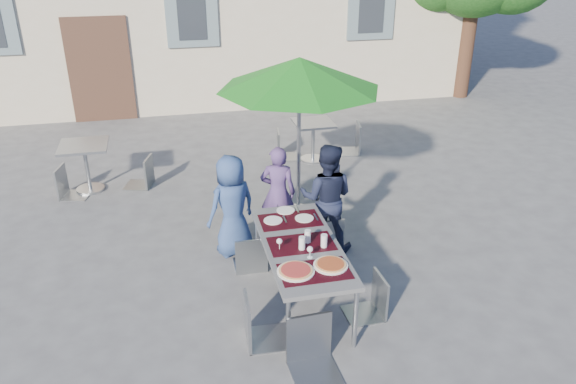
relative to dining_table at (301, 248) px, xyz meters
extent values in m
plane|color=#4B4A4D|center=(-0.58, -0.15, -0.70)|extent=(90.00, 90.00, 0.00)
cube|color=#442B20|center=(-2.58, 7.32, 0.40)|extent=(1.30, 0.06, 2.20)
cube|color=slate|center=(-0.58, 7.32, 1.50)|extent=(1.10, 0.06, 1.40)
cube|color=#262B33|center=(-0.58, 7.30, 1.50)|extent=(0.60, 0.04, 1.10)
cube|color=slate|center=(3.42, 7.32, 1.50)|extent=(1.10, 0.06, 1.40)
cube|color=#262B33|center=(3.42, 7.30, 1.50)|extent=(0.60, 0.04, 1.10)
cylinder|color=#41281C|center=(5.92, 7.35, 0.70)|extent=(0.36, 0.36, 2.80)
cube|color=#404145|center=(0.00, 0.00, 0.03)|extent=(0.80, 1.85, 0.05)
cylinder|color=#92979E|center=(-0.34, -0.86, -0.35)|extent=(0.05, 0.05, 0.70)
cylinder|color=#92979E|center=(0.34, -0.86, -0.35)|extent=(0.05, 0.05, 0.70)
cylinder|color=#92979E|center=(-0.34, 0.86, -0.35)|extent=(0.05, 0.05, 0.70)
cylinder|color=#92979E|center=(0.34, 0.86, -0.35)|extent=(0.05, 0.05, 0.70)
cube|color=black|center=(0.00, -0.55, 0.06)|extent=(0.70, 0.42, 0.01)
cube|color=black|center=(0.00, 0.00, 0.06)|extent=(0.70, 0.42, 0.01)
cube|color=black|center=(0.00, 0.55, 0.06)|extent=(0.70, 0.42, 0.01)
cylinder|color=white|center=(-0.19, -0.52, 0.07)|extent=(0.38, 0.38, 0.01)
cylinder|color=tan|center=(-0.19, -0.52, 0.08)|extent=(0.34, 0.34, 0.01)
cylinder|color=maroon|center=(-0.19, -0.52, 0.09)|extent=(0.30, 0.30, 0.01)
cylinder|color=white|center=(0.18, -0.49, 0.07)|extent=(0.35, 0.35, 0.01)
cylinder|color=tan|center=(0.18, -0.49, 0.08)|extent=(0.31, 0.31, 0.01)
cylinder|color=maroon|center=(0.18, -0.49, 0.09)|extent=(0.27, 0.27, 0.01)
cylinder|color=silver|center=(-0.02, -0.11, 0.13)|extent=(0.07, 0.07, 0.15)
cylinder|color=silver|center=(0.07, 0.01, 0.13)|extent=(0.07, 0.07, 0.15)
cylinder|color=silver|center=(0.22, -0.12, 0.13)|extent=(0.07, 0.07, 0.15)
cylinder|color=silver|center=(-0.25, -0.06, 0.06)|extent=(0.06, 0.06, 0.00)
cylinder|color=silver|center=(-0.25, -0.06, 0.09)|extent=(0.01, 0.01, 0.08)
sphere|color=silver|center=(-0.25, -0.06, 0.15)|extent=(0.06, 0.06, 0.06)
cylinder|color=silver|center=(0.02, -0.29, 0.06)|extent=(0.06, 0.06, 0.00)
cylinder|color=silver|center=(0.02, -0.29, 0.09)|extent=(0.01, 0.01, 0.08)
sphere|color=silver|center=(0.02, -0.29, 0.15)|extent=(0.06, 0.06, 0.06)
cylinder|color=white|center=(-0.20, 0.57, 0.06)|extent=(0.22, 0.22, 0.01)
cube|color=#B8BCC1|center=(-0.06, 0.57, 0.06)|extent=(0.02, 0.18, 0.00)
cylinder|color=white|center=(0.17, 0.55, 0.06)|extent=(0.22, 0.22, 0.01)
cube|color=#B8BCC1|center=(0.31, 0.55, 0.06)|extent=(0.02, 0.18, 0.00)
cylinder|color=white|center=(0.00, 0.79, 0.06)|extent=(0.22, 0.22, 0.01)
cube|color=#B8BCC1|center=(0.14, 0.79, 0.06)|extent=(0.02, 0.18, 0.00)
imported|color=navy|center=(-0.60, 1.23, -0.03)|extent=(0.77, 0.65, 1.34)
imported|color=#4D366F|center=(0.06, 1.52, -0.05)|extent=(0.55, 0.44, 1.30)
imported|color=#161B32|center=(0.60, 1.09, 0.03)|extent=(0.81, 0.65, 1.45)
cube|color=gray|center=(-0.45, 0.86, -0.27)|extent=(0.40, 0.40, 0.03)
cube|color=gray|center=(-0.45, 0.67, -0.04)|extent=(0.39, 0.04, 0.47)
cylinder|color=gray|center=(-0.27, 1.03, -0.49)|extent=(0.02, 0.02, 0.41)
cylinder|color=gray|center=(-0.61, 1.03, -0.49)|extent=(0.02, 0.02, 0.41)
cylinder|color=gray|center=(-0.28, 0.69, -0.49)|extent=(0.02, 0.02, 0.41)
cylinder|color=gray|center=(-0.62, 0.69, -0.49)|extent=(0.02, 0.02, 0.41)
cube|color=gray|center=(-0.04, 1.28, -0.25)|extent=(0.48, 0.48, 0.03)
cube|color=gray|center=(-0.01, 1.08, 0.00)|extent=(0.42, 0.09, 0.50)
cylinder|color=gray|center=(0.11, 1.48, -0.48)|extent=(0.02, 0.02, 0.44)
cylinder|color=gray|center=(-0.25, 1.43, -0.48)|extent=(0.02, 0.02, 0.44)
cylinder|color=gray|center=(0.16, 1.13, -0.48)|extent=(0.02, 0.02, 0.44)
cylinder|color=gray|center=(-0.19, 1.07, -0.48)|extent=(0.02, 0.02, 0.44)
cube|color=gray|center=(0.57, 1.07, -0.25)|extent=(0.45, 0.45, 0.03)
cube|color=gray|center=(0.58, 0.87, 0.00)|extent=(0.42, 0.06, 0.50)
cylinder|color=gray|center=(0.73, 1.26, -0.48)|extent=(0.02, 0.02, 0.44)
cylinder|color=gray|center=(0.37, 1.24, -0.48)|extent=(0.02, 0.02, 0.44)
cylinder|color=gray|center=(0.76, 0.91, -0.48)|extent=(0.02, 0.02, 0.44)
cylinder|color=gray|center=(0.40, 0.88, -0.48)|extent=(0.02, 0.02, 0.44)
cube|color=#93989E|center=(-0.49, -0.57, -0.23)|extent=(0.45, 0.45, 0.03)
cube|color=#93989E|center=(-0.69, -0.56, 0.03)|extent=(0.05, 0.43, 0.52)
cylinder|color=#93989E|center=(-0.31, -0.76, -0.47)|extent=(0.02, 0.02, 0.45)
cylinder|color=#93989E|center=(-0.29, -0.39, -0.47)|extent=(0.02, 0.02, 0.45)
cylinder|color=#93989E|center=(-0.68, -0.75, -0.47)|extent=(0.02, 0.02, 0.45)
cylinder|color=#93989E|center=(-0.67, -0.38, -0.47)|extent=(0.02, 0.02, 0.45)
cube|color=#8E9599|center=(0.61, -0.40, -0.28)|extent=(0.41, 0.41, 0.03)
cube|color=#8E9599|center=(0.79, -0.39, -0.04)|extent=(0.04, 0.39, 0.47)
cylinder|color=#8E9599|center=(0.43, -0.23, -0.49)|extent=(0.02, 0.02, 0.41)
cylinder|color=#8E9599|center=(0.44, -0.57, -0.49)|extent=(0.02, 0.02, 0.41)
cylinder|color=#8E9599|center=(0.77, -0.22, -0.49)|extent=(0.02, 0.02, 0.41)
cylinder|color=#8E9599|center=(0.78, -0.56, -0.49)|extent=(0.02, 0.02, 0.41)
cube|color=gray|center=(-0.14, -1.16, -0.21)|extent=(0.47, 0.47, 0.03)
cube|color=gray|center=(-0.16, -0.94, 0.06)|extent=(0.45, 0.06, 0.54)
cylinder|color=gray|center=(-0.33, -1.36, -0.46)|extent=(0.02, 0.02, 0.47)
cylinder|color=gray|center=(0.06, -1.34, -0.46)|extent=(0.02, 0.02, 0.47)
cylinder|color=gray|center=(-0.35, -0.98, -0.46)|extent=(0.02, 0.02, 0.47)
cylinder|color=gray|center=(0.04, -0.96, -0.46)|extent=(0.02, 0.02, 0.47)
cylinder|color=#B8BCC1|center=(0.45, 1.98, -0.65)|extent=(0.50, 0.50, 0.09)
cylinder|color=#92979E|center=(0.45, 1.98, 0.39)|extent=(0.06, 0.06, 2.17)
cone|color=#18701A|center=(0.45, 1.98, 1.43)|extent=(2.21, 2.21, 0.42)
cylinder|color=#B8BCC1|center=(-2.60, 3.62, -0.68)|extent=(0.44, 0.44, 0.04)
cylinder|color=#92979E|center=(-2.60, 3.62, -0.33)|extent=(0.06, 0.06, 0.74)
cube|color=#92979E|center=(-2.60, 3.62, 0.07)|extent=(0.74, 0.74, 0.04)
cube|color=gray|center=(-2.81, 3.44, -0.26)|extent=(0.50, 0.50, 0.03)
cube|color=gray|center=(-3.00, 3.49, -0.01)|extent=(0.13, 0.41, 0.49)
cylinder|color=gray|center=(-2.68, 3.23, -0.48)|extent=(0.02, 0.02, 0.43)
cylinder|color=gray|center=(-2.60, 3.57, -0.48)|extent=(0.02, 0.02, 0.43)
cylinder|color=gray|center=(-3.02, 3.32, -0.48)|extent=(0.02, 0.02, 0.43)
cylinder|color=gray|center=(-2.94, 3.66, -0.48)|extent=(0.02, 0.02, 0.43)
cube|color=gray|center=(-1.85, 3.63, -0.25)|extent=(0.52, 0.52, 0.03)
cube|color=gray|center=(-1.66, 3.57, 0.00)|extent=(0.15, 0.41, 0.50)
cylinder|color=gray|center=(-1.97, 3.85, -0.48)|extent=(0.02, 0.02, 0.44)
cylinder|color=gray|center=(-2.07, 3.51, -0.48)|extent=(0.02, 0.02, 0.44)
cylinder|color=gray|center=(-1.62, 3.75, -0.48)|extent=(0.02, 0.02, 0.44)
cylinder|color=gray|center=(-1.73, 3.41, -0.48)|extent=(0.02, 0.02, 0.44)
cylinder|color=#B8BCC1|center=(1.23, 4.07, -0.68)|extent=(0.44, 0.44, 0.04)
cylinder|color=#92979E|center=(1.23, 4.07, -0.36)|extent=(0.06, 0.06, 0.68)
cube|color=#92979E|center=(1.23, 4.07, 0.01)|extent=(0.68, 0.68, 0.04)
cube|color=gray|center=(0.85, 4.30, -0.24)|extent=(0.49, 0.49, 0.03)
cube|color=gray|center=(0.65, 4.34, 0.01)|extent=(0.09, 0.43, 0.51)
cylinder|color=gray|center=(1.00, 4.10, -0.47)|extent=(0.02, 0.02, 0.45)
cylinder|color=gray|center=(1.06, 4.46, -0.47)|extent=(0.02, 0.02, 0.45)
cylinder|color=gray|center=(0.64, 4.15, -0.47)|extent=(0.02, 0.02, 0.45)
cylinder|color=gray|center=(0.70, 4.51, -0.47)|extent=(0.02, 0.02, 0.45)
cube|color=#90959B|center=(1.94, 4.32, -0.19)|extent=(0.55, 0.55, 0.03)
cube|color=#90959B|center=(2.16, 4.28, 0.09)|extent=(0.12, 0.47, 0.56)
cylinder|color=#90959B|center=(1.78, 4.56, -0.45)|extent=(0.02, 0.02, 0.49)
cylinder|color=#90959B|center=(1.71, 4.16, -0.45)|extent=(0.02, 0.02, 0.49)
cylinder|color=#90959B|center=(2.18, 4.48, -0.45)|extent=(0.02, 0.02, 0.49)
cylinder|color=#90959B|center=(2.10, 4.08, -0.45)|extent=(0.02, 0.02, 0.49)
camera|label=1|loc=(-1.30, -5.08, 3.18)|focal=35.00mm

